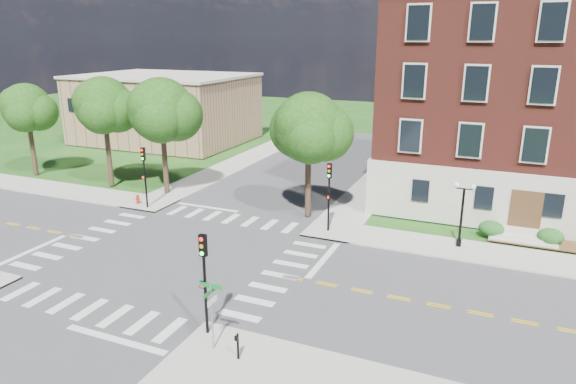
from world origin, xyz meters
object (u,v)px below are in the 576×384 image
at_px(twin_lamp_west, 462,211).
at_px(traffic_signal_nw, 144,170).
at_px(traffic_signal_se, 204,272).
at_px(traffic_signal_ne, 329,188).
at_px(street_sign_pole, 212,303).
at_px(fire_hydrant, 138,199).
at_px(push_button_post, 238,345).

bearing_deg(twin_lamp_west, traffic_signal_nw, -176.39).
relative_size(traffic_signal_se, traffic_signal_ne, 1.00).
bearing_deg(traffic_signal_nw, street_sign_pole, -44.50).
bearing_deg(fire_hydrant, push_button_post, -41.26).
distance_m(street_sign_pole, fire_hydrant, 22.00).
relative_size(traffic_signal_se, traffic_signal_nw, 1.00).
bearing_deg(traffic_signal_ne, push_button_post, -85.21).
relative_size(street_sign_pole, fire_hydrant, 4.13).
distance_m(traffic_signal_se, traffic_signal_nw, 19.34).
distance_m(traffic_signal_se, traffic_signal_ne, 14.35).
distance_m(traffic_signal_se, fire_hydrant, 20.79).
distance_m(traffic_signal_nw, fire_hydrant, 3.05).
distance_m(traffic_signal_nw, twin_lamp_west, 23.45).
xyz_separation_m(traffic_signal_se, traffic_signal_nw, (-13.82, 13.52, 0.00)).
bearing_deg(street_sign_pole, twin_lamp_west, 61.49).
height_order(traffic_signal_ne, fire_hydrant, traffic_signal_ne).
bearing_deg(traffic_signal_nw, traffic_signal_ne, 3.07).
xyz_separation_m(traffic_signal_nw, twin_lamp_west, (23.40, 1.48, -0.66)).
relative_size(traffic_signal_ne, fire_hydrant, 6.40).
relative_size(twin_lamp_west, fire_hydrant, 5.64).
relative_size(street_sign_pole, push_button_post, 2.58).
height_order(push_button_post, fire_hydrant, push_button_post).
bearing_deg(traffic_signal_se, fire_hydrant, 137.17).
relative_size(traffic_signal_se, street_sign_pole, 1.55).
distance_m(traffic_signal_se, twin_lamp_west, 17.81).
relative_size(traffic_signal_se, fire_hydrant, 6.40).
height_order(twin_lamp_west, push_button_post, twin_lamp_west).
xyz_separation_m(traffic_signal_nw, street_sign_pole, (14.73, -14.48, -0.88)).
xyz_separation_m(traffic_signal_ne, traffic_signal_nw, (-14.76, -0.79, 0.00)).
bearing_deg(fire_hydrant, traffic_signal_se, -42.83).
bearing_deg(traffic_signal_se, street_sign_pole, -46.30).
height_order(traffic_signal_ne, street_sign_pole, traffic_signal_ne).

